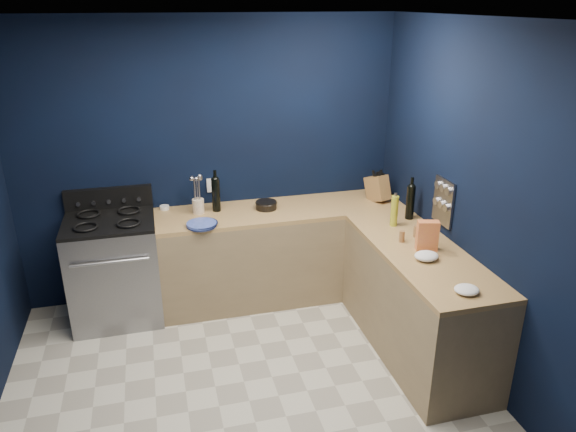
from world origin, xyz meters
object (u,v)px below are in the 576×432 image
object	(u,v)px
plate_stack	(202,224)
utensil_crock	(198,206)
crouton_bag	(427,236)
gas_range	(115,271)
knife_block	(378,188)

from	to	relation	value
plate_stack	utensil_crock	size ratio (longest dim) A/B	1.93
plate_stack	crouton_bag	xyz separation A→B (m)	(1.63, -0.91, 0.10)
gas_range	crouton_bag	distance (m)	2.71
gas_range	utensil_crock	distance (m)	0.93
utensil_crock	plate_stack	bearing A→B (deg)	-91.38
gas_range	plate_stack	xyz separation A→B (m)	(0.77, -0.22, 0.46)
utensil_crock	crouton_bag	distance (m)	2.03
plate_stack	crouton_bag	distance (m)	1.87
gas_range	knife_block	size ratio (longest dim) A/B	3.88
gas_range	plate_stack	distance (m)	0.92
plate_stack	knife_block	distance (m)	1.73
knife_block	utensil_crock	bearing A→B (deg)	158.45
knife_block	gas_range	bearing A→B (deg)	161.62
gas_range	knife_block	bearing A→B (deg)	0.18
utensil_crock	knife_block	world-z (taller)	knife_block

